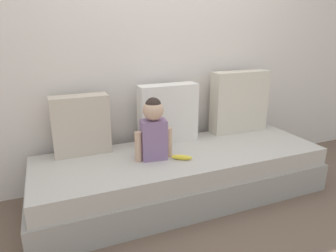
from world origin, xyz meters
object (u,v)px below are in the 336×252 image
Objects in this scene: couch at (182,175)px; toddler at (154,128)px; banana at (182,157)px; throw_pillow_left at (81,125)px; throw_pillow_right at (239,102)px; throw_pillow_center at (168,113)px.

toddler reaches higher than couch.
banana is at bearing -117.18° from couch.
couch is 5.07× the size of throw_pillow_left.
throw_pillow_right is (1.53, 0.00, 0.06)m from throw_pillow_left.
throw_pillow_center is 1.08× the size of toddler.
throw_pillow_left is 0.77m from throw_pillow_center.
banana reaches higher than couch.
throw_pillow_right is 1.21× the size of toddler.
throw_pillow_left is at bearing 180.00° from throw_pillow_right.
banana is at bearing -152.07° from throw_pillow_right.
throw_pillow_left is 0.98× the size of toddler.
throw_pillow_left is at bearing 157.79° from couch.
toddler is at bearing 150.48° from banana.
toddler is at bearing -175.84° from couch.
throw_pillow_left is at bearing 146.80° from toddler.
throw_pillow_left is 0.81× the size of throw_pillow_right.
couch is 14.53× the size of banana.
couch is 4.12× the size of throw_pillow_right.
banana is at bearing -29.52° from toddler.
throw_pillow_left reaches higher than banana.
throw_pillow_center reaches higher than banana.
throw_pillow_right is (0.77, 0.31, 0.50)m from couch.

